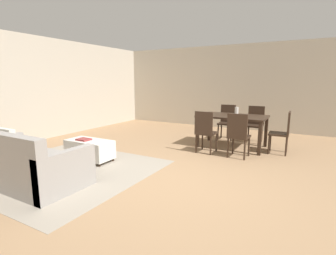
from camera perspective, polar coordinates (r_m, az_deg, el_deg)
The scene contains 14 objects.
ground_plane at distance 4.19m, azimuth 1.39°, elevation -11.47°, with size 10.80×10.80×0.00m, color #9E7A56.
wall_back at distance 8.64m, azimuth 17.36°, elevation 8.50°, with size 9.00×0.12×2.70m, color #BCB2A0.
wall_left at distance 7.45m, azimuth -28.98°, elevation 7.47°, with size 0.12×11.00×2.70m, color #BCB2A0.
area_rug at distance 4.97m, azimuth -22.22°, elevation -8.65°, with size 3.00×2.80×0.01m, color gray.
couch at distance 4.53m, azimuth -29.31°, elevation -7.28°, with size 1.92×0.94×0.86m.
ottoman_table at distance 5.29m, azimuth -17.03°, elevation -4.59°, with size 0.94×0.47×0.41m.
dining_table at distance 6.20m, azimuth 14.13°, elevation 1.76°, with size 1.53×0.94×0.76m.
dining_chair_near_left at distance 5.58m, azimuth 8.28°, elevation -0.48°, with size 0.41×0.41×0.92m.
dining_chair_near_right at distance 5.36m, azimuth 15.33°, elevation -1.19°, with size 0.41×0.41×0.92m.
dining_chair_far_left at distance 7.11m, azimuth 13.02°, elevation 1.68°, with size 0.42×0.42×0.92m.
dining_chair_far_right at distance 6.95m, azimuth 18.84°, elevation 1.20°, with size 0.41×0.41×0.92m.
dining_chair_head_east at distance 6.00m, azimuth 24.28°, elevation -0.54°, with size 0.42×0.42×0.92m.
vase_centerpiece at distance 6.19m, azimuth 15.01°, elevation 3.50°, with size 0.08×0.08×0.20m, color silver.
book_on_ottoman at distance 5.28m, azimuth -18.25°, elevation -2.54°, with size 0.26×0.20×0.03m, color maroon.
Camera 1 is at (1.82, -3.44, 1.56)m, focal length 27.39 mm.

